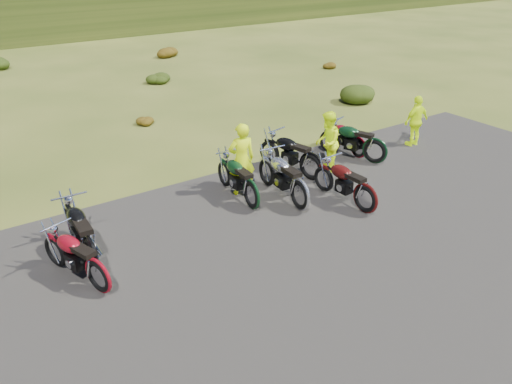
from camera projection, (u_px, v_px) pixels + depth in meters
ground at (315, 230)px, 11.58m from camera, size 300.00×300.00×0.00m
gravel_pad at (378, 272)px, 10.10m from camera, size 20.00×12.00×0.04m
shrub_4 at (143, 119)px, 18.10m from camera, size 0.77×0.77×0.45m
shrub_5 at (157, 77)px, 23.44m from camera, size 1.03×1.03×0.61m
shrub_6 at (166, 50)px, 28.78m from camera, size 1.30×1.30×0.77m
shrub_7 at (359, 90)px, 20.78m from camera, size 1.56×1.56×0.92m
shrub_8 at (327, 64)px, 26.26m from camera, size 0.77×0.77×0.45m
motorcycle_0 at (95, 273)px, 10.06m from camera, size 0.83×2.33×1.21m
motorcycle_1 at (101, 293)px, 9.51m from camera, size 1.33×2.20×1.09m
motorcycle_2 at (252, 209)px, 12.48m from camera, size 0.87×2.23×1.14m
motorcycle_3 at (299, 210)px, 12.42m from camera, size 0.96×2.40×1.23m
motorcycle_4 at (364, 213)px, 12.29m from camera, size 0.84×2.20×1.13m
motorcycle_5 at (310, 180)px, 13.98m from camera, size 1.29×2.40×1.20m
motorcycle_6 at (357, 158)px, 15.41m from camera, size 0.66×1.89×0.99m
motorcycle_7 at (373, 164)px, 15.02m from camera, size 1.53×2.35×1.17m
person_middle at (242, 160)px, 12.81m from camera, size 0.79×0.62×1.93m
person_right_a at (327, 144)px, 14.08m from camera, size 1.09×1.08×1.78m
person_right_b at (416, 122)px, 16.00m from camera, size 0.98×0.44×1.64m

